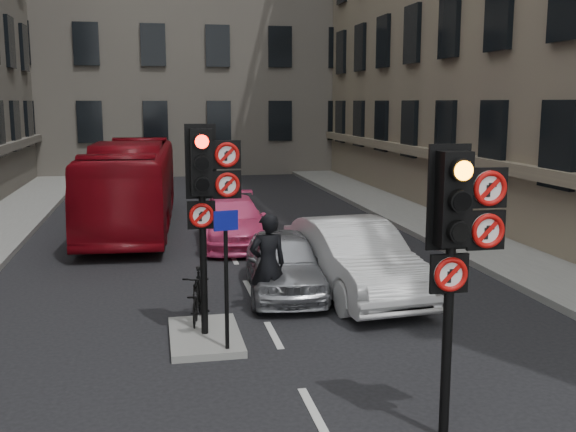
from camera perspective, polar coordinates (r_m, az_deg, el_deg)
name	(u,v)px	position (r m, az deg, el deg)	size (l,w,h in m)	color
pavement_right	(471,237)	(20.72, 15.21, -1.74)	(3.00, 50.00, 0.16)	gray
centre_island	(205,336)	(11.87, -7.04, -10.08)	(1.20, 2.00, 0.12)	gray
building_far	(181,5)	(44.59, -9.09, 17.21)	(30.00, 14.00, 20.00)	#676157
signal_near	(459,230)	(8.07, 14.26, -1.15)	(0.91, 0.40, 3.58)	black
signal_far	(207,184)	(11.26, -6.87, 2.69)	(0.91, 0.40, 3.58)	black
car_silver	(284,263)	(14.40, -0.34, -3.96)	(1.57, 3.91, 1.33)	#93949A
car_white	(353,258)	(14.30, 5.51, -3.59)	(1.67, 4.79, 1.58)	silver
car_pink	(233,221)	(19.42, -4.71, -0.43)	(1.85, 4.56, 1.32)	#E6437E
bus_red	(132,185)	(22.17, -13.09, 2.55)	(2.36, 10.09, 2.81)	maroon
motorcycle	(198,296)	(12.68, -7.65, -6.75)	(0.46, 1.64, 0.98)	black
motorcyclist	(268,265)	(12.88, -1.72, -4.13)	(0.72, 0.47, 1.97)	black
info_sign	(226,261)	(10.68, -5.26, -3.78)	(0.39, 0.15, 2.26)	black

